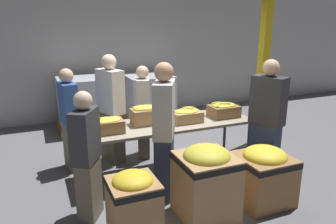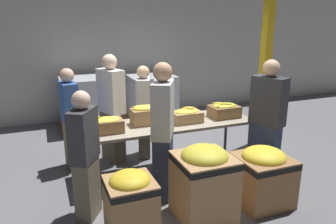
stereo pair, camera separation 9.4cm
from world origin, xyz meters
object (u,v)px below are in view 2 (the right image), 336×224
at_px(banana_box_1, 146,114).
at_px(support_pillar, 268,34).
at_px(volunteer_5, 112,110).
at_px(banana_box_3, 224,110).
at_px(donation_bin_1, 204,180).
at_px(volunteer_1, 267,122).
at_px(banana_box_2, 187,115).
at_px(donation_bin_2, 262,174).
at_px(volunteer_0, 71,120).
at_px(sorting_table, 168,126).
at_px(pallet_stack_0, 85,104).
at_px(volunteer_3, 85,157).
at_px(volunteer_4, 144,112).
at_px(volunteer_2, 163,133).
at_px(pallet_stack_1, 151,98).
at_px(donation_bin_0, 131,201).
at_px(banana_box_0, 105,125).

relative_size(banana_box_1, support_pillar, 0.11).
bearing_deg(banana_box_1, volunteer_5, 120.85).
distance_m(banana_box_3, donation_bin_1, 1.63).
bearing_deg(volunteer_1, banana_box_2, 33.26).
bearing_deg(donation_bin_2, volunteer_0, 137.49).
height_order(banana_box_2, volunteer_5, volunteer_5).
height_order(sorting_table, pallet_stack_0, pallet_stack_0).
height_order(volunteer_1, volunteer_5, volunteer_5).
relative_size(sorting_table, volunteer_3, 1.67).
xyz_separation_m(banana_box_3, volunteer_4, (-1.09, 0.73, -0.12)).
xyz_separation_m(volunteer_2, volunteer_5, (-0.37, 1.34, -0.01)).
bearing_deg(volunteer_0, volunteer_2, 30.26).
distance_m(sorting_table, donation_bin_1, 1.30).
xyz_separation_m(banana_box_2, volunteer_1, (0.94, -0.65, -0.02)).
relative_size(volunteer_0, volunteer_4, 1.02).
relative_size(banana_box_2, pallet_stack_1, 0.40).
bearing_deg(donation_bin_0, volunteer_5, 83.13).
bearing_deg(donation_bin_1, pallet_stack_0, 102.62).
distance_m(banana_box_1, pallet_stack_1, 2.70).
distance_m(sorting_table, banana_box_0, 0.96).
xyz_separation_m(banana_box_1, volunteer_4, (0.16, 0.62, -0.16)).
bearing_deg(volunteer_1, banana_box_0, 51.63).
relative_size(volunteer_2, volunteer_3, 1.16).
height_order(sorting_table, donation_bin_0, sorting_table).
bearing_deg(volunteer_4, donation_bin_1, 20.98).
relative_size(banana_box_0, volunteer_2, 0.26).
height_order(banana_box_0, volunteer_0, volunteer_0).
bearing_deg(donation_bin_0, pallet_stack_1, 68.51).
bearing_deg(donation_bin_1, volunteer_4, 93.17).
distance_m(donation_bin_0, donation_bin_2, 1.70).
bearing_deg(pallet_stack_1, donation_bin_0, -111.49).
distance_m(sorting_table, donation_bin_0, 1.61).
bearing_deg(donation_bin_0, sorting_table, 53.76).
bearing_deg(sorting_table, banana_box_0, -174.77).
bearing_deg(banana_box_2, volunteer_1, -34.70).
bearing_deg(banana_box_0, volunteer_0, 117.67).
xyz_separation_m(banana_box_3, pallet_stack_1, (-0.34, 2.62, -0.38)).
height_order(banana_box_1, volunteer_5, volunteer_5).
bearing_deg(volunteer_5, banana_box_0, -38.84).
relative_size(volunteer_3, donation_bin_2, 2.06).
bearing_deg(support_pillar, banana_box_0, -169.37).
xyz_separation_m(banana_box_0, volunteer_4, (0.78, 0.77, -0.12)).
distance_m(donation_bin_1, support_pillar, 3.12).
height_order(volunteer_0, donation_bin_1, volunteer_0).
xyz_separation_m(sorting_table, banana_box_2, (0.27, -0.07, 0.16)).
distance_m(volunteer_0, volunteer_1, 2.90).
bearing_deg(pallet_stack_0, banana_box_1, -76.72).
bearing_deg(volunteer_2, sorting_table, 1.14).
bearing_deg(banana_box_3, volunteer_2, -153.96).
xyz_separation_m(volunteer_0, volunteer_2, (1.01, -1.31, 0.10)).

